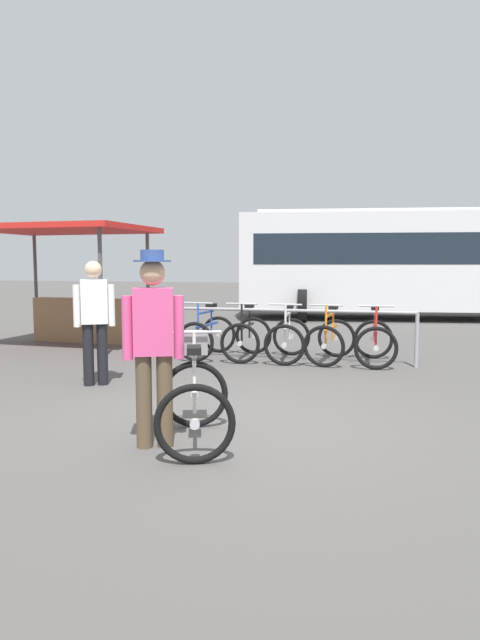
# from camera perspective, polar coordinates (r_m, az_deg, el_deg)

# --- Properties ---
(ground_plane) EXTENTS (80.00, 80.00, 0.00)m
(ground_plane) POSITION_cam_1_polar(r_m,az_deg,el_deg) (5.76, 0.10, -10.43)
(ground_plane) COLOR #514F4C
(bike_rack_rail) EXTENTS (3.91, 0.07, 0.88)m
(bike_rack_rail) POSITION_cam_1_polar(r_m,az_deg,el_deg) (9.09, 5.42, -0.06)
(bike_rack_rail) COLOR #99999E
(bike_rack_rail) RESTS_ON ground
(racked_bike_blue) EXTENTS (0.77, 1.15, 0.97)m
(racked_bike_blue) POSITION_cam_1_polar(r_m,az_deg,el_deg) (9.63, -3.35, -1.62)
(racked_bike_blue) COLOR black
(racked_bike_blue) RESTS_ON ground
(racked_bike_black) EXTENTS (0.66, 1.10, 0.97)m
(racked_bike_black) POSITION_cam_1_polar(r_m,az_deg,el_deg) (9.45, 0.72, -1.75)
(racked_bike_black) COLOR black
(racked_bike_black) RESTS_ON ground
(racked_bike_white) EXTENTS (0.70, 1.11, 0.97)m
(racked_bike_white) POSITION_cam_1_polar(r_m,az_deg,el_deg) (9.32, 4.92, -1.88)
(racked_bike_white) COLOR black
(racked_bike_white) RESTS_ON ground
(racked_bike_orange) EXTENTS (0.79, 1.18, 0.97)m
(racked_bike_orange) POSITION_cam_1_polar(r_m,az_deg,el_deg) (9.24, 9.22, -2.00)
(racked_bike_orange) COLOR black
(racked_bike_orange) RESTS_ON ground
(racked_bike_red) EXTENTS (0.71, 1.13, 0.97)m
(racked_bike_red) POSITION_cam_1_polar(r_m,az_deg,el_deg) (9.21, 13.57, -2.11)
(racked_bike_red) COLOR black
(racked_bike_red) RESTS_ON ground
(featured_bicycle) EXTENTS (0.97, 1.26, 0.97)m
(featured_bicycle) POSITION_cam_1_polar(r_m,az_deg,el_deg) (5.11, -4.66, -7.40)
(featured_bicycle) COLOR black
(featured_bicycle) RESTS_ON ground
(person_with_featured_bike) EXTENTS (0.50, 0.32, 1.72)m
(person_with_featured_bike) POSITION_cam_1_polar(r_m,az_deg,el_deg) (4.89, -8.81, -2.05)
(person_with_featured_bike) COLOR brown
(person_with_featured_bike) RESTS_ON ground
(pedestrian_with_backpack) EXTENTS (0.47, 0.44, 1.64)m
(pedestrian_with_backpack) POSITION_cam_1_polar(r_m,az_deg,el_deg) (7.60, -14.63, 0.54)
(pedestrian_with_backpack) COLOR black
(pedestrian_with_backpack) RESTS_ON ground
(bus_distant) EXTENTS (10.24, 4.23, 3.08)m
(bus_distant) POSITION_cam_1_polar(r_m,az_deg,el_deg) (16.94, 17.55, 5.98)
(bus_distant) COLOR silver
(bus_distant) RESTS_ON ground
(market_stall) EXTENTS (3.20, 2.44, 2.30)m
(market_stall) POSITION_cam_1_polar(r_m,az_deg,el_deg) (11.40, -16.52, 4.49)
(market_stall) COLOR #4C4C51
(market_stall) RESTS_ON ground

